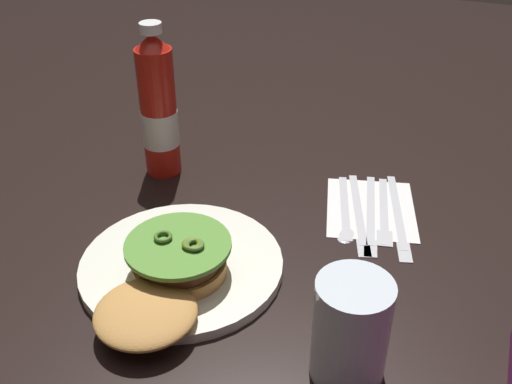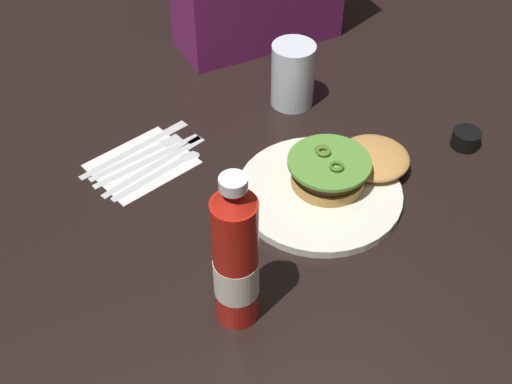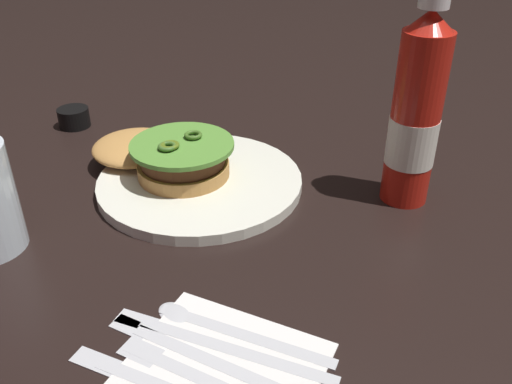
{
  "view_description": "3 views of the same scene",
  "coord_description": "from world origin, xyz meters",
  "px_view_note": "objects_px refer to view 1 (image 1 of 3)",
  "views": [
    {
      "loc": [
        0.49,
        0.34,
        0.5
      ],
      "look_at": [
        -0.16,
        0.08,
        0.05
      ],
      "focal_mm": 41.64,
      "sensor_mm": 36.0,
      "label": 1
    },
    {
      "loc": [
        -0.44,
        -0.59,
        0.73
      ],
      "look_at": [
        -0.13,
        0.04,
        0.05
      ],
      "focal_mm": 45.81,
      "sensor_mm": 36.0,
      "label": 2
    },
    {
      "loc": [
        -0.47,
        0.45,
        0.36
      ],
      "look_at": [
        -0.13,
        0.05,
        0.04
      ],
      "focal_mm": 38.37,
      "sensor_mm": 36.0,
      "label": 3
    }
  ],
  "objects_px": {
    "fork_utensil": "(384,214)",
    "water_glass": "(351,330)",
    "dinner_plate": "(182,265)",
    "burger_sandwich": "(169,275)",
    "napkin": "(371,208)",
    "steak_knife": "(371,217)",
    "butter_knife": "(359,216)",
    "spoon_utensil": "(346,215)",
    "table_knife": "(399,219)",
    "ketchup_bottle": "(159,110)"
  },
  "relations": [
    {
      "from": "butter_knife",
      "to": "napkin",
      "type": "bearing_deg",
      "value": 161.5
    },
    {
      "from": "burger_sandwich",
      "to": "table_knife",
      "type": "distance_m",
      "value": 0.35
    },
    {
      "from": "table_knife",
      "to": "steak_knife",
      "type": "bearing_deg",
      "value": -75.81
    },
    {
      "from": "fork_utensil",
      "to": "table_knife",
      "type": "distance_m",
      "value": 0.02
    },
    {
      "from": "burger_sandwich",
      "to": "steak_knife",
      "type": "relative_size",
      "value": 1.07
    },
    {
      "from": "dinner_plate",
      "to": "butter_knife",
      "type": "height_order",
      "value": "dinner_plate"
    },
    {
      "from": "fork_utensil",
      "to": "water_glass",
      "type": "bearing_deg",
      "value": 4.16
    },
    {
      "from": "water_glass",
      "to": "napkin",
      "type": "relative_size",
      "value": 0.76
    },
    {
      "from": "water_glass",
      "to": "table_knife",
      "type": "relative_size",
      "value": 0.56
    },
    {
      "from": "butter_knife",
      "to": "fork_utensil",
      "type": "bearing_deg",
      "value": 117.93
    },
    {
      "from": "butter_knife",
      "to": "fork_utensil",
      "type": "relative_size",
      "value": 1.15
    },
    {
      "from": "steak_knife",
      "to": "fork_utensil",
      "type": "bearing_deg",
      "value": 127.21
    },
    {
      "from": "water_glass",
      "to": "dinner_plate",
      "type": "bearing_deg",
      "value": -108.55
    },
    {
      "from": "napkin",
      "to": "steak_knife",
      "type": "bearing_deg",
      "value": 12.86
    },
    {
      "from": "ketchup_bottle",
      "to": "water_glass",
      "type": "height_order",
      "value": "ketchup_bottle"
    },
    {
      "from": "steak_knife",
      "to": "table_knife",
      "type": "relative_size",
      "value": 0.96
    },
    {
      "from": "water_glass",
      "to": "butter_knife",
      "type": "height_order",
      "value": "water_glass"
    },
    {
      "from": "napkin",
      "to": "fork_utensil",
      "type": "distance_m",
      "value": 0.03
    },
    {
      "from": "fork_utensil",
      "to": "dinner_plate",
      "type": "bearing_deg",
      "value": -45.4
    },
    {
      "from": "dinner_plate",
      "to": "table_knife",
      "type": "relative_size",
      "value": 1.23
    },
    {
      "from": "dinner_plate",
      "to": "butter_knife",
      "type": "bearing_deg",
      "value": 136.85
    },
    {
      "from": "ketchup_bottle",
      "to": "fork_utensil",
      "type": "relative_size",
      "value": 1.4
    },
    {
      "from": "butter_knife",
      "to": "steak_knife",
      "type": "height_order",
      "value": "same"
    },
    {
      "from": "dinner_plate",
      "to": "fork_utensil",
      "type": "xyz_separation_m",
      "value": [
        -0.22,
        0.22,
        -0.0
      ]
    },
    {
      "from": "dinner_plate",
      "to": "table_knife",
      "type": "distance_m",
      "value": 0.32
    },
    {
      "from": "water_glass",
      "to": "steak_knife",
      "type": "distance_m",
      "value": 0.29
    },
    {
      "from": "ketchup_bottle",
      "to": "napkin",
      "type": "height_order",
      "value": "ketchup_bottle"
    },
    {
      "from": "spoon_utensil",
      "to": "butter_knife",
      "type": "xyz_separation_m",
      "value": [
        -0.01,
        0.02,
        0.0
      ]
    },
    {
      "from": "burger_sandwich",
      "to": "ketchup_bottle",
      "type": "bearing_deg",
      "value": -148.97
    },
    {
      "from": "napkin",
      "to": "dinner_plate",
      "type": "bearing_deg",
      "value": -40.63
    },
    {
      "from": "dinner_plate",
      "to": "fork_utensil",
      "type": "bearing_deg",
      "value": 134.6
    },
    {
      "from": "water_glass",
      "to": "napkin",
      "type": "distance_m",
      "value": 0.32
    },
    {
      "from": "ketchup_bottle",
      "to": "water_glass",
      "type": "relative_size",
      "value": 2.05
    },
    {
      "from": "napkin",
      "to": "table_knife",
      "type": "xyz_separation_m",
      "value": [
        0.02,
        0.05,
        0.0
      ]
    },
    {
      "from": "dinner_plate",
      "to": "butter_knife",
      "type": "xyz_separation_m",
      "value": [
        -0.2,
        0.19,
        -0.0
      ]
    },
    {
      "from": "water_glass",
      "to": "spoon_utensil",
      "type": "height_order",
      "value": "water_glass"
    },
    {
      "from": "dinner_plate",
      "to": "burger_sandwich",
      "type": "xyz_separation_m",
      "value": [
        0.05,
        0.01,
        0.03
      ]
    },
    {
      "from": "ketchup_bottle",
      "to": "water_glass",
      "type": "bearing_deg",
      "value": 52.91
    },
    {
      "from": "butter_knife",
      "to": "spoon_utensil",
      "type": "bearing_deg",
      "value": -70.45
    },
    {
      "from": "burger_sandwich",
      "to": "napkin",
      "type": "bearing_deg",
      "value": 146.48
    },
    {
      "from": "butter_knife",
      "to": "burger_sandwich",
      "type": "bearing_deg",
      "value": -35.07
    },
    {
      "from": "ketchup_bottle",
      "to": "steak_knife",
      "type": "relative_size",
      "value": 1.2
    },
    {
      "from": "napkin",
      "to": "table_knife",
      "type": "height_order",
      "value": "table_knife"
    },
    {
      "from": "water_glass",
      "to": "napkin",
      "type": "xyz_separation_m",
      "value": [
        -0.31,
        -0.04,
        -0.06
      ]
    },
    {
      "from": "spoon_utensil",
      "to": "table_knife",
      "type": "relative_size",
      "value": 0.8
    },
    {
      "from": "spoon_utensil",
      "to": "fork_utensil",
      "type": "height_order",
      "value": "same"
    },
    {
      "from": "ketchup_bottle",
      "to": "steak_knife",
      "type": "xyz_separation_m",
      "value": [
        0.01,
        0.35,
        -0.1
      ]
    },
    {
      "from": "water_glass",
      "to": "butter_knife",
      "type": "distance_m",
      "value": 0.29
    },
    {
      "from": "burger_sandwich",
      "to": "ketchup_bottle",
      "type": "xyz_separation_m",
      "value": [
        -0.26,
        -0.16,
        0.08
      ]
    },
    {
      "from": "water_glass",
      "to": "napkin",
      "type": "bearing_deg",
      "value": -171.84
    }
  ]
}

